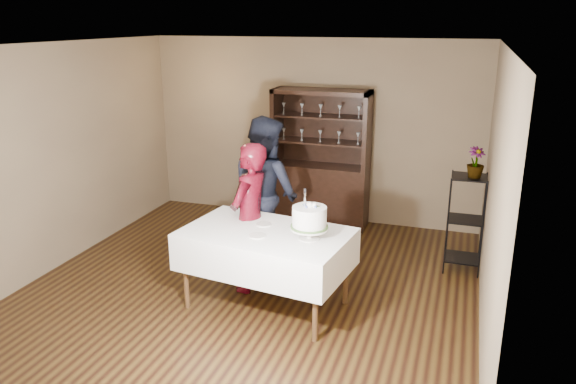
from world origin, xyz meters
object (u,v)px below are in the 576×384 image
object	(u,v)px
cake_table	(266,249)
man	(266,193)
potted_plant	(476,163)
woman	(250,218)
plant_etagere	(465,219)
cake	(309,219)
china_hutch	(320,180)

from	to	relation	value
cake_table	man	bearing A→B (deg)	110.31
cake_table	man	world-z (taller)	man
potted_plant	woman	bearing A→B (deg)	-152.56
plant_etagere	cake	xyz separation A→B (m)	(-1.48, -1.66, 0.41)
china_hutch	cake_table	size ratio (longest dim) A/B	1.09
man	potted_plant	size ratio (longest dim) A/B	5.21
china_hutch	plant_etagere	world-z (taller)	china_hutch
china_hutch	man	distance (m)	1.72
cake	potted_plant	xyz separation A→B (m)	(1.53, 1.62, 0.30)
woman	cake	size ratio (longest dim) A/B	3.20
cake_table	man	distance (m)	1.08
china_hutch	potted_plant	bearing A→B (deg)	-27.12
china_hutch	woman	xyz separation A→B (m)	(-0.20, -2.30, 0.18)
cake_table	man	size ratio (longest dim) A/B	0.97
china_hutch	plant_etagere	distance (m)	2.33
woman	man	xyz separation A→B (m)	(-0.04, 0.62, 0.09)
cake_table	cake	bearing A→B (deg)	-6.96
plant_etagere	cake_table	bearing A→B (deg)	-140.70
cake_table	plant_etagere	bearing A→B (deg)	39.30
woman	man	bearing A→B (deg)	-168.37
china_hutch	cake	world-z (taller)	china_hutch
cake_table	potted_plant	world-z (taller)	potted_plant
plant_etagere	woman	size ratio (longest dim) A/B	0.71
woman	man	world-z (taller)	man
cake	plant_etagere	bearing A→B (deg)	48.36
cake	cake_table	bearing A→B (deg)	173.04
woman	potted_plant	xyz separation A→B (m)	(2.33, 1.21, 0.52)
plant_etagere	cake_table	distance (m)	2.53
man	potted_plant	xyz separation A→B (m)	(2.37, 0.59, 0.43)
cake_table	woman	world-z (taller)	woman
man	cake	size ratio (longest dim) A/B	3.56
china_hutch	cake_table	distance (m)	2.66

